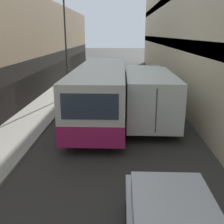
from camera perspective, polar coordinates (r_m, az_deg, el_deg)
The scene contains 6 objects.
ground_plane at distance 15.23m, azimuth 0.86°, elevation -0.87°, with size 150.00×150.00×0.00m, color #33302D.
sidewalk_left at distance 15.99m, azimuth -15.88°, elevation -0.43°, with size 2.38×60.00×0.13m.
bus at distance 14.84m, azimuth -2.34°, elevation 4.74°, with size 2.61×10.81×2.85m.
box_truck at distance 14.91m, azimuth 7.69°, elevation 4.48°, with size 2.41×8.32×2.64m.
panel_van at distance 25.30m, azimuth -2.10°, elevation 8.82°, with size 1.83×4.42×2.04m.
street_lamp at distance 19.34m, azimuth -10.24°, elevation 18.27°, with size 0.36×0.80×7.43m.
Camera 1 is at (0.33, 0.48, 4.60)m, focal length 42.00 mm.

